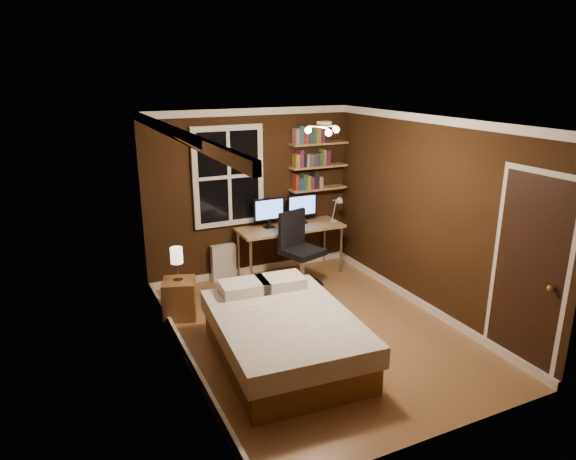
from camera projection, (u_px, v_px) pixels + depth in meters
name	position (u px, v px, depth m)	size (l,w,h in m)	color
floor	(316.00, 330.00, 6.21)	(4.20, 4.20, 0.00)	olive
wall_back	(251.00, 194.00, 7.65)	(3.20, 0.04, 2.50)	black
wall_left	(179.00, 252.00, 5.18)	(0.04, 4.20, 2.50)	black
wall_right	(429.00, 216.00, 6.49)	(0.04, 4.20, 2.50)	black
ceiling	(320.00, 120.00, 5.46)	(3.20, 4.20, 0.02)	white
window	(228.00, 176.00, 7.39)	(1.06, 0.06, 1.46)	white
door	(528.00, 275.00, 5.21)	(0.03, 0.82, 2.05)	black
door_knob	(550.00, 288.00, 4.95)	(0.06, 0.06, 0.06)	gold
ceiling_fixture	(324.00, 131.00, 5.41)	(0.44, 0.44, 0.18)	beige
bookshelf_lower	(318.00, 189.00, 7.98)	(0.92, 0.22, 0.03)	#A78151
books_row_lower	(318.00, 180.00, 7.95)	(0.42, 0.16, 0.23)	maroon
bookshelf_middle	(319.00, 166.00, 7.88)	(0.92, 0.22, 0.03)	#A78151
books_row_middle	(319.00, 158.00, 7.84)	(0.60, 0.16, 0.23)	navy
bookshelf_upper	(319.00, 143.00, 7.78)	(0.92, 0.22, 0.03)	#A78151
books_row_upper	(319.00, 135.00, 7.74)	(0.42, 0.16, 0.23)	#25572A
bed	(284.00, 335.00, 5.52)	(1.54, 2.04, 0.66)	brown
nightstand	(179.00, 299.00, 6.49)	(0.40, 0.40, 0.50)	brown
bedside_lamp	(177.00, 264.00, 6.35)	(0.15, 0.15, 0.43)	beige
radiator	(224.00, 262.00, 7.65)	(0.36, 0.13, 0.54)	silver
desk	(290.00, 230.00, 7.74)	(1.61, 0.60, 0.76)	#A78151
monitor_left	(269.00, 213.00, 7.60)	(0.48, 0.12, 0.45)	black
monitor_right	(302.00, 209.00, 7.82)	(0.48, 0.12, 0.45)	black
desk_lamp	(337.00, 209.00, 7.84)	(0.14, 0.32, 0.44)	silver
office_chair	(300.00, 258.00, 7.34)	(0.63, 0.63, 1.11)	black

